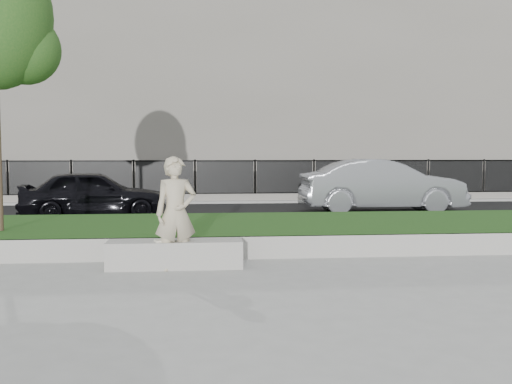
{
  "coord_description": "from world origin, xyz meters",
  "views": [
    {
      "loc": [
        -0.33,
        -8.87,
        1.88
      ],
      "look_at": [
        0.62,
        1.2,
        1.17
      ],
      "focal_mm": 40.0,
      "sensor_mm": 36.0,
      "label": 1
    }
  ],
  "objects": [
    {
      "name": "car_silver",
      "position": [
        5.18,
        8.24,
        0.86
      ],
      "size": [
        4.98,
        1.79,
        1.63
      ],
      "primitive_type": "imported",
      "rotation": [
        0.0,
        0.0,
        1.56
      ],
      "color": "gray",
      "rests_on": "street"
    },
    {
      "name": "car_dark",
      "position": [
        -3.39,
        7.45,
        0.72
      ],
      "size": [
        4.16,
        2.15,
        1.35
      ],
      "primitive_type": "imported",
      "rotation": [
        0.0,
        0.0,
        1.71
      ],
      "color": "black",
      "rests_on": "street"
    },
    {
      "name": "building_facade",
      "position": [
        0.0,
        20.0,
        5.0
      ],
      "size": [
        34.0,
        10.0,
        10.0
      ],
      "primitive_type": "cube",
      "color": "slate",
      "rests_on": "ground"
    },
    {
      "name": "iron_fence",
      "position": [
        0.0,
        12.0,
        0.54
      ],
      "size": [
        32.0,
        0.3,
        1.5
      ],
      "color": "slate",
      "rests_on": "far_pavement"
    },
    {
      "name": "street",
      "position": [
        0.0,
        8.5,
        0.02
      ],
      "size": [
        34.0,
        7.0,
        0.04
      ],
      "primitive_type": "cube",
      "color": "black",
      "rests_on": "ground"
    },
    {
      "name": "grass_bank",
      "position": [
        0.0,
        3.0,
        0.2
      ],
      "size": [
        34.0,
        4.0,
        0.4
      ],
      "primitive_type": "cube",
      "color": "#0D3411",
      "rests_on": "ground"
    },
    {
      "name": "grass_kerb",
      "position": [
        0.0,
        1.04,
        0.2
      ],
      "size": [
        34.0,
        0.08,
        0.4
      ],
      "primitive_type": "cube",
      "color": "gray",
      "rests_on": "ground"
    },
    {
      "name": "book",
      "position": [
        -0.97,
        0.31,
        0.46
      ],
      "size": [
        0.29,
        0.25,
        0.03
      ],
      "primitive_type": "cube",
      "rotation": [
        0.0,
        0.0,
        0.29
      ],
      "color": "silver",
      "rests_on": "stone_bench"
    },
    {
      "name": "stone_bench",
      "position": [
        -0.78,
        0.4,
        0.22
      ],
      "size": [
        2.19,
        0.55,
        0.45
      ],
      "primitive_type": "cube",
      "color": "gray",
      "rests_on": "ground"
    },
    {
      "name": "ground",
      "position": [
        0.0,
        0.0,
        0.0
      ],
      "size": [
        90.0,
        90.0,
        0.0
      ],
      "primitive_type": "plane",
      "color": "gray",
      "rests_on": "ground"
    },
    {
      "name": "far_pavement",
      "position": [
        0.0,
        13.0,
        0.06
      ],
      "size": [
        34.0,
        3.0,
        0.12
      ],
      "primitive_type": "cube",
      "color": "gray",
      "rests_on": "ground"
    },
    {
      "name": "man",
      "position": [
        -0.76,
        0.25,
        0.91
      ],
      "size": [
        0.74,
        0.57,
        1.82
      ],
      "primitive_type": "imported",
      "rotation": [
        0.0,
        0.0,
        0.22
      ],
      "color": "#BBAE90",
      "rests_on": "ground"
    }
  ]
}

